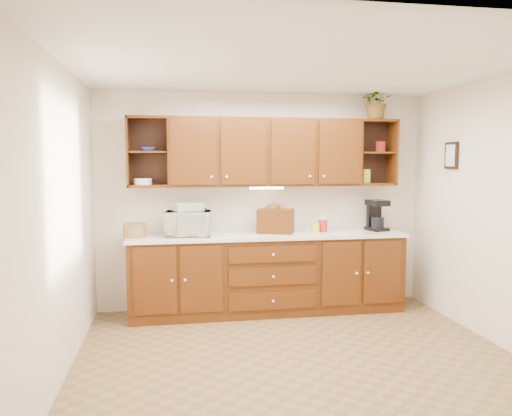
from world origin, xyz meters
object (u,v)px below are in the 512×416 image
object	(u,v)px
potted_plant	(377,102)
bread_box	(276,221)
coffee_maker	(376,216)
microwave	(188,223)

from	to	relation	value
potted_plant	bread_box	bearing A→B (deg)	-176.83
bread_box	coffee_maker	distance (m)	1.27
microwave	bread_box	size ratio (longest dim) A/B	1.25
potted_plant	coffee_maker	bearing A→B (deg)	-72.42
coffee_maker	potted_plant	bearing A→B (deg)	97.21
bread_box	potted_plant	distance (m)	1.90
microwave	coffee_maker	size ratio (longest dim) A/B	1.36
microwave	bread_box	world-z (taller)	bread_box
microwave	coffee_maker	bearing A→B (deg)	7.03
microwave	potted_plant	bearing A→B (deg)	8.10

